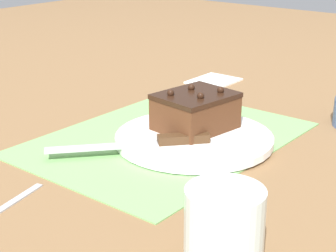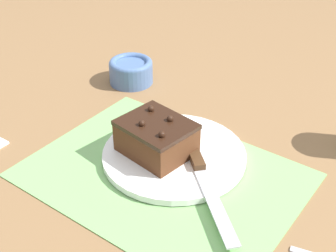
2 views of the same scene
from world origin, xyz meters
name	(u,v)px [view 1 (image 1 of 2)]	position (x,y,z in m)	size (l,w,h in m)	color
ground_plane	(166,139)	(0.00, 0.00, 0.00)	(3.00, 3.00, 0.00)	olive
placemat_woven	(166,138)	(0.00, 0.00, 0.00)	(0.46, 0.34, 0.00)	#7AB266
cake_plate	(194,138)	(-0.01, 0.05, 0.01)	(0.26, 0.26, 0.01)	white
chocolate_cake	(195,111)	(-0.04, 0.03, 0.05)	(0.14, 0.12, 0.07)	#512D19
serving_knife	(156,141)	(0.06, 0.03, 0.02)	(0.21, 0.19, 0.01)	#472D19
drinking_glass	(224,232)	(0.26, 0.29, 0.05)	(0.08, 0.08, 0.10)	silver
folded_napkin	(214,80)	(-0.35, -0.14, 0.00)	(0.11, 0.09, 0.01)	white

